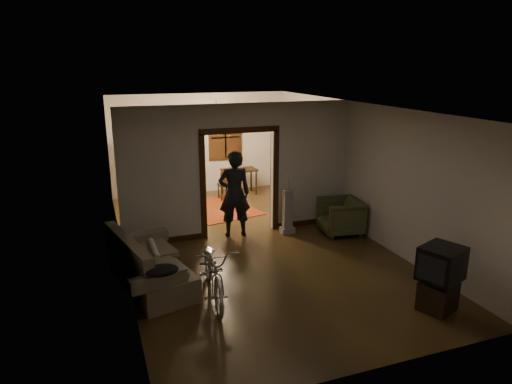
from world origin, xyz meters
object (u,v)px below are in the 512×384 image
armchair (340,216)px  desk (239,182)px  person (234,194)px  locker (152,167)px  sofa (151,261)px  bicycle (214,269)px

armchair → desk: size_ratio=0.88×
person → locker: (-1.28, 3.42, -0.06)m
person → locker: person is taller
person → locker: size_ratio=1.06×
sofa → armchair: size_ratio=2.27×
bicycle → locker: 5.90m
sofa → armchair: (4.18, 1.08, -0.06)m
armchair → person: 2.35m
bicycle → person: person is taller
bicycle → person: bearing=72.2°
bicycle → person: size_ratio=0.98×
bicycle → desk: bicycle is taller
person → locker: bearing=-62.4°
bicycle → desk: 5.90m
sofa → desk: size_ratio=2.01×
armchair → sofa: bearing=-67.4°
locker → desk: locker is taller
bicycle → armchair: bicycle is taller
bicycle → desk: size_ratio=1.87×
armchair → locker: size_ratio=0.49×
desk → bicycle: bearing=-102.3°
sofa → person: (2.00, 1.75, 0.48)m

